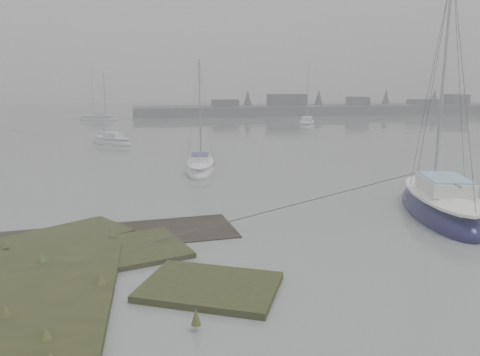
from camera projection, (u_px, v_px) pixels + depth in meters
name	position (u px, v px, depth m)	size (l,w,h in m)	color
ground	(165.00, 143.00, 41.69)	(160.00, 160.00, 0.00)	slate
far_shoreline	(325.00, 109.00, 76.89)	(60.00, 8.00, 4.15)	#4C4F51
sailboat_main	(440.00, 207.00, 19.33)	(4.39, 7.89, 10.60)	#0B0B34
sailboat_white	(200.00, 168.00, 28.32)	(2.38, 5.32, 7.25)	silver
sailboat_far_a	(112.00, 142.00, 40.71)	(4.42, 4.42, 6.64)	silver
sailboat_far_b	(307.00, 125.00, 55.03)	(3.66, 5.96, 8.00)	#9EA1A6
sailboat_far_c	(99.00, 119.00, 64.48)	(5.54, 2.49, 7.55)	#B5BBC0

